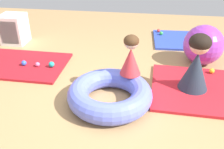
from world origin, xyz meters
TOP-DOWN VIEW (x-y plane):
  - ground_plane at (0.00, 0.00)m, footprint 8.00×8.00m
  - gym_mat_near_right at (-1.75, 0.74)m, footprint 1.81×1.04m
  - gym_mat_center_rear at (1.17, 2.19)m, footprint 1.17×1.03m
  - gym_mat_front at (1.13, 0.38)m, footprint 1.16×1.26m
  - inflatable_cushion at (0.03, -0.09)m, footprint 1.09×1.09m
  - child_in_red at (0.26, 0.25)m, footprint 0.40×0.40m
  - adult_seated at (1.13, 0.38)m, footprint 0.55×0.55m
  - play_ball_pink at (-1.26, 0.67)m, footprint 0.07×0.07m
  - play_ball_yellow at (1.47, 0.84)m, footprint 0.08×0.08m
  - play_ball_blue at (-1.50, 0.68)m, footprint 0.08×0.08m
  - play_ball_teal at (-1.03, 0.69)m, footprint 0.09×0.09m
  - play_ball_red at (0.69, 2.53)m, footprint 0.07×0.07m
  - play_ball_green at (0.74, 2.37)m, footprint 0.07×0.07m
  - play_ball_orange at (1.48, 2.46)m, footprint 0.09×0.09m
  - exercise_ball_large at (1.37, 1.26)m, footprint 0.65×0.65m
  - storage_cube at (-2.11, 1.63)m, footprint 0.44×0.44m

SIDE VIEW (x-z plane):
  - ground_plane at x=0.00m, z-range 0.00..0.00m
  - gym_mat_near_right at x=-1.75m, z-range 0.00..0.04m
  - gym_mat_center_rear at x=1.17m, z-range 0.00..0.04m
  - gym_mat_front at x=1.13m, z-range 0.00..0.04m
  - play_ball_red at x=0.69m, z-range 0.04..0.11m
  - play_ball_pink at x=-1.26m, z-range 0.04..0.11m
  - play_ball_green at x=0.74m, z-range 0.04..0.11m
  - play_ball_yellow at x=1.47m, z-range 0.04..0.12m
  - play_ball_blue at x=-1.50m, z-range 0.04..0.12m
  - play_ball_orange at x=1.48m, z-range 0.04..0.13m
  - play_ball_teal at x=-1.03m, z-range 0.04..0.13m
  - inflatable_cushion at x=0.03m, z-range 0.00..0.27m
  - storage_cube at x=-2.11m, z-range 0.00..0.56m
  - exercise_ball_large at x=1.37m, z-range 0.00..0.65m
  - adult_seated at x=1.13m, z-range 0.03..0.82m
  - child_in_red at x=0.26m, z-range 0.26..0.81m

